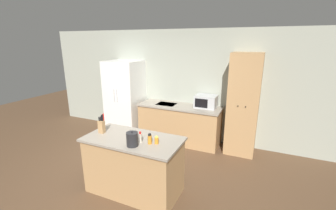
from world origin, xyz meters
TOP-DOWN VIEW (x-y plane):
  - ground_plane at (0.00, 0.00)m, footprint 14.00×14.00m
  - wall_back at (0.00, 2.33)m, footprint 7.20×0.06m
  - refrigerator at (-1.16, 1.93)m, footprint 0.83×0.77m
  - back_counter at (0.31, 1.98)m, footprint 1.93×0.68m
  - pantry_cabinet at (1.70, 2.02)m, footprint 0.60×0.59m
  - kitchen_island at (0.34, -0.06)m, footprint 1.49×0.76m
  - microwave at (0.90, 2.09)m, footprint 0.47×0.39m
  - knife_block at (-0.23, -0.08)m, footprint 0.09×0.07m
  - spice_bottle_tall_dark at (0.75, -0.08)m, footprint 0.06×0.06m
  - spice_bottle_short_red at (0.52, -0.14)m, footprint 0.04×0.04m
  - spice_bottle_amber_oil at (0.66, -0.12)m, footprint 0.06×0.06m
  - spice_bottle_green_herb at (0.46, -0.06)m, footprint 0.04×0.04m
  - kettle at (0.47, -0.28)m, footprint 0.16×0.16m
  - fire_extinguisher at (-1.83, 1.91)m, footprint 0.13×0.13m

SIDE VIEW (x-z plane):
  - ground_plane at x=0.00m, z-range 0.00..0.00m
  - fire_extinguisher at x=-1.83m, z-range -0.03..0.47m
  - back_counter at x=0.31m, z-range 0.00..0.89m
  - kitchen_island at x=0.34m, z-range 0.00..0.92m
  - refrigerator at x=-1.16m, z-range 0.00..1.87m
  - spice_bottle_green_herb at x=0.46m, z-range 0.91..1.00m
  - spice_bottle_tall_dark at x=0.75m, z-range 0.91..1.02m
  - spice_bottle_amber_oil at x=0.66m, z-range 0.91..1.06m
  - spice_bottle_short_red at x=0.52m, z-range 0.91..1.07m
  - kettle at x=0.47m, z-range 0.90..1.13m
  - knife_block at x=-0.23m, z-range 0.87..1.18m
  - microwave at x=0.90m, z-range 0.89..1.16m
  - pantry_cabinet at x=1.70m, z-range 0.00..2.12m
  - wall_back at x=0.00m, z-range 0.00..2.60m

